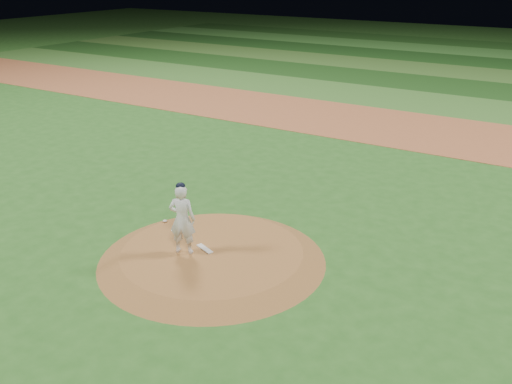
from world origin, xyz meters
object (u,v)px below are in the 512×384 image
at_px(pitchers_mound, 212,255).
at_px(pitching_rubber, 205,249).
at_px(rosin_bag, 165,221).
at_px(pitcher_on_mound, 182,219).

xyz_separation_m(pitchers_mound, pitching_rubber, (-0.20, -0.03, 0.14)).
bearing_deg(rosin_bag, pitching_rubber, -20.35).
distance_m(pitchers_mound, pitcher_on_mound, 1.21).
height_order(pitching_rubber, pitcher_on_mound, pitcher_on_mound).
height_order(rosin_bag, pitcher_on_mound, pitcher_on_mound).
height_order(pitching_rubber, rosin_bag, rosin_bag).
relative_size(pitching_rubber, rosin_bag, 4.79).
relative_size(pitchers_mound, pitcher_on_mound, 3.08).
bearing_deg(pitchers_mound, pitching_rubber, -172.22).
relative_size(pitchers_mound, rosin_bag, 47.45).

